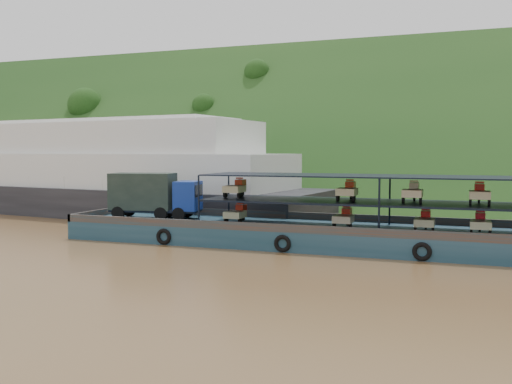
% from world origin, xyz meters
% --- Properties ---
extents(ground, '(160.00, 160.00, 0.00)m').
position_xyz_m(ground, '(0.00, 0.00, 0.00)').
color(ground, brown).
rests_on(ground, ground).
extents(hillside, '(140.00, 39.60, 39.60)m').
position_xyz_m(hillside, '(0.00, 36.00, 0.00)').
color(hillside, '#153714').
rests_on(hillside, ground).
extents(cargo_barge, '(35.00, 7.18, 4.54)m').
position_xyz_m(cargo_barge, '(2.62, 1.44, 1.10)').
color(cargo_barge, '#123341').
rests_on(cargo_barge, ground).
extents(passenger_ferry, '(45.67, 16.54, 9.04)m').
position_xyz_m(passenger_ferry, '(-21.64, 12.97, 3.92)').
color(passenger_ferry, black).
rests_on(passenger_ferry, ground).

